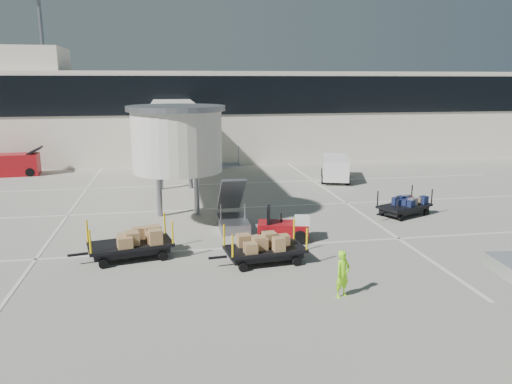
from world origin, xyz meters
The scene contains 11 objects.
ground centered at (0.00, 0.00, 0.00)m, with size 140.00×140.00×0.00m, color #B4AFA1.
lane_markings centered at (-0.67, 9.33, 0.01)m, with size 40.00×30.00×0.02m.
terminal centered at (-0.35, 29.94, 4.11)m, with size 64.00×12.11×15.20m.
jet_bridge centered at (-3.97, 12.26, 4.28)m, with size 5.70×20.40×6.03m.
baggage_tug centered at (0.71, 2.79, 0.56)m, with size 2.55×1.96×1.54m.
suitcase_cart centered at (8.06, 5.74, 0.53)m, with size 3.64×2.58×1.43m.
box_cart_near centered at (-0.77, 0.06, 0.60)m, with size 3.96×1.93×1.53m.
box_cart_far centered at (-6.01, 1.56, 0.64)m, with size 4.22×2.35×1.62m.
ground_worker centered at (1.21, -3.64, 0.82)m, with size 0.60×0.39×1.64m, color #8BEE19.
minivan centered at (7.67, 16.06, 1.02)m, with size 3.05×4.82×1.70m.
belt_loader centered at (-16.56, 22.11, 0.84)m, with size 4.68×2.14×2.20m.
Camera 1 is at (-4.43, -18.72, 7.19)m, focal length 35.00 mm.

